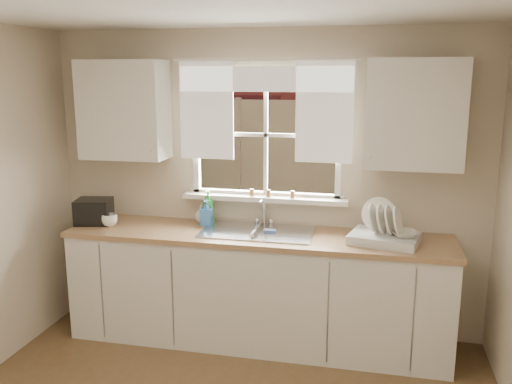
% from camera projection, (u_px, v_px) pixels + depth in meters
% --- Properties ---
extents(room_walls, '(3.62, 4.02, 2.50)m').
position_uv_depth(room_walls, '(176.00, 270.00, 2.53)').
color(room_walls, beige).
rests_on(room_walls, ground).
extents(window, '(1.38, 0.16, 1.06)m').
position_uv_depth(window, '(265.00, 155.00, 4.45)').
color(window, white).
rests_on(window, room_walls).
extents(curtains, '(1.50, 0.03, 0.81)m').
position_uv_depth(curtains, '(264.00, 100.00, 4.30)').
color(curtains, white).
rests_on(curtains, room_walls).
extents(base_cabinets, '(3.00, 0.62, 0.87)m').
position_uv_depth(base_cabinets, '(257.00, 290.00, 4.36)').
color(base_cabinets, silver).
rests_on(base_cabinets, ground).
extents(countertop, '(3.04, 0.65, 0.04)m').
position_uv_depth(countertop, '(257.00, 236.00, 4.27)').
color(countertop, '#9D764E').
rests_on(countertop, base_cabinets).
extents(upper_cabinet_left, '(0.70, 0.33, 0.80)m').
position_uv_depth(upper_cabinet_left, '(124.00, 110.00, 4.45)').
color(upper_cabinet_left, silver).
rests_on(upper_cabinet_left, room_walls).
extents(upper_cabinet_right, '(0.70, 0.33, 0.80)m').
position_uv_depth(upper_cabinet_right, '(415.00, 114.00, 3.96)').
color(upper_cabinet_right, silver).
rests_on(upper_cabinet_right, room_walls).
extents(wall_outlet, '(0.08, 0.01, 0.12)m').
position_uv_depth(wall_outlet, '(372.00, 209.00, 4.33)').
color(wall_outlet, beige).
rests_on(wall_outlet, room_walls).
extents(sill_jars, '(0.38, 0.04, 0.06)m').
position_uv_depth(sill_jars, '(271.00, 193.00, 4.44)').
color(sill_jars, brown).
rests_on(sill_jars, window).
extents(backyard, '(20.00, 10.00, 6.13)m').
position_uv_depth(backyard, '(366.00, 2.00, 10.03)').
color(backyard, '#335421').
rests_on(backyard, ground).
extents(sink, '(0.88, 0.52, 0.40)m').
position_uv_depth(sink, '(258.00, 241.00, 4.31)').
color(sink, '#B7B7BC').
rests_on(sink, countertop).
extents(dish_rack, '(0.56, 0.47, 0.31)m').
position_uv_depth(dish_rack, '(384.00, 233.00, 4.03)').
color(dish_rack, silver).
rests_on(dish_rack, countertop).
extents(bowl, '(0.22, 0.22, 0.05)m').
position_uv_depth(bowl, '(404.00, 234.00, 3.94)').
color(bowl, beige).
rests_on(bowl, dish_rack).
extents(soap_bottle_a, '(0.12, 0.12, 0.28)m').
position_uv_depth(soap_bottle_a, '(208.00, 207.00, 4.52)').
color(soap_bottle_a, green).
rests_on(soap_bottle_a, countertop).
extents(soap_bottle_b, '(0.10, 0.10, 0.21)m').
position_uv_depth(soap_bottle_b, '(207.00, 212.00, 4.48)').
color(soap_bottle_b, '#377ACE').
rests_on(soap_bottle_b, countertop).
extents(soap_bottle_c, '(0.14, 0.14, 0.17)m').
position_uv_depth(soap_bottle_c, '(203.00, 213.00, 4.55)').
color(soap_bottle_c, beige).
rests_on(soap_bottle_c, countertop).
extents(saucer, '(0.16, 0.16, 0.01)m').
position_uv_depth(saucer, '(102.00, 223.00, 4.55)').
color(saucer, silver).
rests_on(saucer, countertop).
extents(cup, '(0.15, 0.15, 0.10)m').
position_uv_depth(cup, '(110.00, 220.00, 4.45)').
color(cup, white).
rests_on(cup, countertop).
extents(black_appliance, '(0.33, 0.30, 0.21)m').
position_uv_depth(black_appliance, '(94.00, 211.00, 4.53)').
color(black_appliance, black).
rests_on(black_appliance, countertop).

